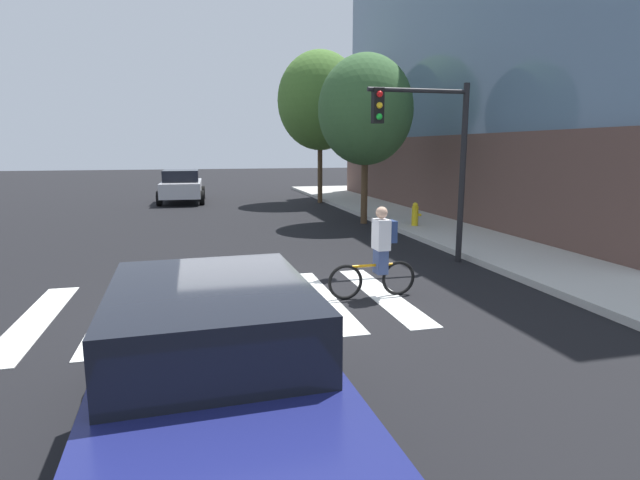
% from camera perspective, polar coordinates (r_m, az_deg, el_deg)
% --- Properties ---
extents(ground_plane, '(120.00, 120.00, 0.00)m').
position_cam_1_polar(ground_plane, '(9.06, -7.51, -7.24)').
color(ground_plane, black).
extents(crosswalk_stripes, '(6.49, 3.83, 0.01)m').
position_cam_1_polar(crosswalk_stripes, '(9.01, -11.00, -7.39)').
color(crosswalk_stripes, silver).
rests_on(crosswalk_stripes, ground).
extents(sedan_near, '(2.29, 4.66, 1.59)m').
position_cam_1_polar(sedan_near, '(4.75, -12.12, -13.56)').
color(sedan_near, navy).
rests_on(sedan_near, ground).
extents(sedan_mid, '(2.35, 4.81, 1.64)m').
position_cam_1_polar(sedan_mid, '(26.65, -15.42, 5.98)').
color(sedan_mid, '#B7B7BC').
rests_on(sedan_mid, ground).
extents(cyclist, '(1.71, 0.37, 1.69)m').
position_cam_1_polar(cyclist, '(9.27, 6.74, -1.42)').
color(cyclist, black).
rests_on(cyclist, ground).
extents(traffic_light_near, '(2.47, 0.28, 4.20)m').
position_cam_1_polar(traffic_light_near, '(12.01, 12.56, 10.78)').
color(traffic_light_near, black).
rests_on(traffic_light_near, ground).
extents(fire_hydrant, '(0.33, 0.22, 0.78)m').
position_cam_1_polar(fire_hydrant, '(17.23, 10.75, 2.89)').
color(fire_hydrant, gold).
rests_on(fire_hydrant, sidewalk).
extents(street_tree_near, '(3.37, 3.37, 6.00)m').
position_cam_1_polar(street_tree_near, '(18.41, 5.19, 14.47)').
color(street_tree_near, '#4C3823').
rests_on(street_tree_near, ground).
extents(street_tree_mid, '(4.17, 4.17, 7.41)m').
position_cam_1_polar(street_tree_mid, '(25.55, 0.00, 15.52)').
color(street_tree_mid, '#4C3823').
rests_on(street_tree_mid, ground).
extents(corner_building, '(19.00, 21.74, 11.77)m').
position_cam_1_polar(corner_building, '(26.75, 31.68, 15.58)').
color(corner_building, brown).
rests_on(corner_building, ground).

